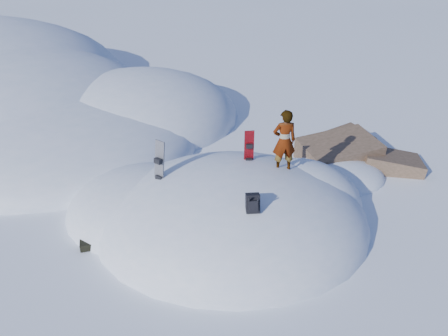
{
  "coord_description": "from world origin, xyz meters",
  "views": [
    {
      "loc": [
        -0.41,
        -9.27,
        6.63
      ],
      "look_at": [
        -0.2,
        0.3,
        1.48
      ],
      "focal_mm": 35.0,
      "sensor_mm": 36.0,
      "label": 1
    }
  ],
  "objects_px": {
    "snowboard_dark": "(159,171)",
    "backpack": "(253,203)",
    "person": "(284,141)",
    "snowboard_red": "(249,154)"
  },
  "relations": [
    {
      "from": "person",
      "to": "backpack",
      "type": "bearing_deg",
      "value": 57.4
    },
    {
      "from": "snowboard_dark",
      "to": "person",
      "type": "relative_size",
      "value": 0.97
    },
    {
      "from": "snowboard_red",
      "to": "person",
      "type": "height_order",
      "value": "person"
    },
    {
      "from": "snowboard_dark",
      "to": "backpack",
      "type": "xyz_separation_m",
      "value": [
        2.2,
        -1.6,
        0.05
      ]
    },
    {
      "from": "snowboard_dark",
      "to": "backpack",
      "type": "relative_size",
      "value": 3.21
    },
    {
      "from": "snowboard_red",
      "to": "snowboard_dark",
      "type": "height_order",
      "value": "snowboard_red"
    },
    {
      "from": "person",
      "to": "snowboard_red",
      "type": "bearing_deg",
      "value": -30.04
    },
    {
      "from": "snowboard_red",
      "to": "person",
      "type": "bearing_deg",
      "value": -29.22
    },
    {
      "from": "snowboard_dark",
      "to": "backpack",
      "type": "height_order",
      "value": "snowboard_dark"
    },
    {
      "from": "snowboard_dark",
      "to": "person",
      "type": "height_order",
      "value": "person"
    }
  ]
}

